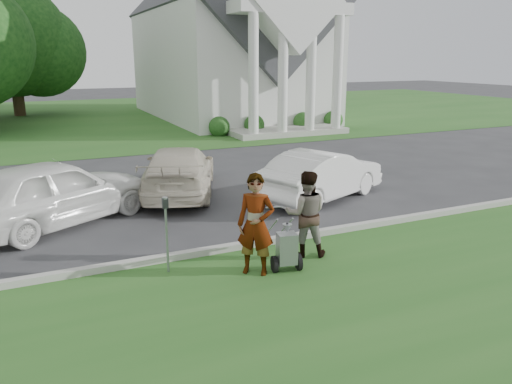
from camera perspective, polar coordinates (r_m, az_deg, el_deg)
ground at (r=10.16m, az=-2.46°, el=-7.90°), size 120.00×120.00×0.00m
grass_strip at (r=7.75m, az=6.22°, el=-15.78°), size 80.00×7.00×0.01m
church_lawn at (r=36.07m, az=-18.94°, el=8.07°), size 80.00×30.00×0.01m
curb at (r=10.61m, az=-3.59°, el=-6.46°), size 80.00×0.18×0.15m
church at (r=34.21m, az=-3.17°, el=18.47°), size 9.19×19.00×24.10m
tree_back at (r=38.68m, az=-26.15°, el=14.83°), size 9.61×7.60×8.89m
striping_cart at (r=9.57m, az=3.52°, el=-6.55°), size 0.65×1.17×1.03m
person_left at (r=9.26m, az=-0.02°, el=-3.83°), size 0.84×0.79×1.93m
person_right at (r=10.19m, az=5.72°, el=-2.56°), size 1.07×0.97×1.78m
parking_meter_near at (r=9.45m, az=-10.22°, el=-3.82°), size 0.11×0.10×1.50m
car_b at (r=12.98m, az=-22.13°, el=-0.02°), size 5.18×4.11×1.65m
car_c at (r=15.03m, az=-8.80°, el=2.44°), size 3.60×5.28×1.42m
car_d at (r=14.43m, az=7.56°, el=1.97°), size 4.57×3.09×1.43m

